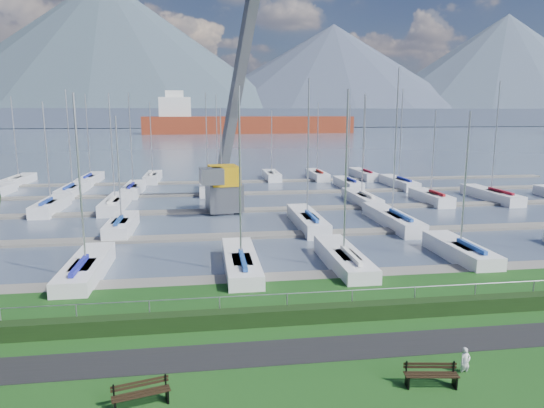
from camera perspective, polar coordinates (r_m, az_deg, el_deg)
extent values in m
cube|color=black|center=(19.91, 6.25, -16.60)|extent=(160.00, 2.00, 0.04)
cube|color=#4A566C|center=(280.32, -7.12, 8.64)|extent=(800.00, 540.00, 0.20)
cube|color=black|center=(22.04, 4.58, -12.78)|extent=(80.00, 0.70, 0.70)
cylinder|color=#93969B|center=(22.09, 4.39, -10.35)|extent=(80.00, 0.04, 0.04)
cube|color=#455065|center=(350.17, -7.34, 10.07)|extent=(900.00, 80.00, 12.00)
cone|color=#3B4A56|center=(429.59, -18.84, 16.58)|extent=(340.00, 340.00, 115.00)
cone|color=#40495E|center=(446.35, 7.17, 14.87)|extent=(300.00, 300.00, 85.00)
cone|color=#445164|center=(525.66, 25.66, 14.11)|extent=(320.00, 320.00, 100.00)
cube|color=gray|center=(28.10, 1.71, -8.73)|extent=(90.00, 1.60, 0.25)
cube|color=gray|center=(37.58, -0.85, -3.71)|extent=(90.00, 1.60, 0.25)
cube|color=slate|center=(47.27, -2.35, -0.73)|extent=(90.00, 1.60, 0.25)
cube|color=slate|center=(57.07, -3.34, 1.24)|extent=(90.00, 1.60, 0.25)
cube|color=gray|center=(66.93, -4.04, 2.63)|extent=(90.00, 1.60, 0.25)
cube|color=black|center=(16.87, -17.99, -21.67)|extent=(0.16, 0.40, 0.45)
cube|color=black|center=(16.81, -18.14, -20.12)|extent=(0.06, 0.06, 0.40)
cube|color=black|center=(17.02, -12.24, -21.05)|extent=(0.16, 0.40, 0.45)
cube|color=black|center=(16.96, -12.42, -19.52)|extent=(0.06, 0.06, 0.40)
cube|color=black|center=(16.69, -15.06, -20.99)|extent=(1.77, 0.56, 0.04)
cube|color=black|center=(16.81, -15.14, -20.73)|extent=(1.77, 0.56, 0.04)
cube|color=black|center=(16.94, -15.21, -20.48)|extent=(1.77, 0.56, 0.04)
cube|color=black|center=(16.90, -15.27, -19.90)|extent=(1.75, 0.50, 0.08)
cube|color=black|center=(16.84, -15.29, -19.54)|extent=(1.75, 0.50, 0.08)
cube|color=black|center=(17.97, 15.62, -19.39)|extent=(0.12, 0.40, 0.45)
cube|color=black|center=(17.91, 15.54, -17.93)|extent=(0.06, 0.06, 0.40)
cube|color=black|center=(18.43, 20.70, -18.90)|extent=(0.12, 0.40, 0.45)
cube|color=black|center=(18.38, 20.59, -17.47)|extent=(0.06, 0.06, 0.40)
cube|color=black|center=(17.95, 18.39, -18.76)|extent=(1.80, 0.36, 0.04)
cube|color=black|center=(18.07, 18.24, -18.54)|extent=(1.80, 0.36, 0.04)
cube|color=black|center=(18.20, 18.09, -18.31)|extent=(1.80, 0.36, 0.04)
cube|color=black|center=(18.16, 18.07, -17.77)|extent=(1.79, 0.30, 0.08)
cube|color=black|center=(18.10, 18.10, -17.43)|extent=(1.79, 0.30, 0.08)
imported|color=silver|center=(19.29, 21.80, -16.50)|extent=(0.43, 0.32, 1.09)
cube|color=#5C5E64|center=(46.50, -5.64, 0.82)|extent=(3.62, 3.62, 2.60)
cube|color=#CD960C|center=(46.19, -5.69, 3.39)|extent=(3.05, 3.73, 1.80)
cube|color=#525559|center=(50.52, -3.99, 14.26)|extent=(4.44, 10.97, 19.89)
cube|color=slate|center=(44.15, -7.14, 3.28)|extent=(2.29, 2.46, 1.40)
cube|color=maroon|center=(231.63, -2.71, 9.02)|extent=(98.57, 24.00, 10.00)
cube|color=silver|center=(228.80, -11.36, 10.68)|extent=(14.84, 14.84, 12.00)
cube|color=silver|center=(228.94, -11.43, 12.43)|extent=(8.48, 8.48, 4.00)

